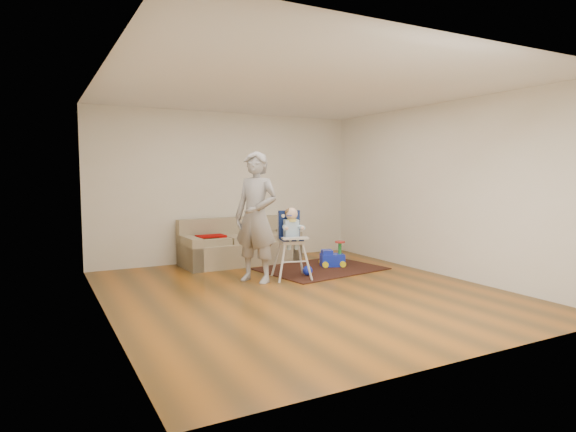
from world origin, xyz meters
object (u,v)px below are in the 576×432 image
side_table (200,252)px  ride_on_toy (332,254)px  adult (256,217)px  toy_ball (308,271)px  sofa (240,241)px  high_chair (291,244)px

side_table → ride_on_toy: 2.28m
ride_on_toy → adult: bearing=-146.0°
toy_ball → sofa: bearing=108.7°
adult → high_chair: bearing=51.2°
sofa → high_chair: bearing=-84.3°
sofa → side_table: sofa is taller
high_chair → adult: bearing=-172.3°
sofa → side_table: size_ratio=4.04×
side_table → adult: bearing=-75.3°
toy_ball → high_chair: (-0.29, -0.01, 0.43)m
toy_ball → ride_on_toy: bearing=31.3°
sofa → high_chair: high_chair is taller
toy_ball → side_table: bearing=128.8°
adult → ride_on_toy: bearing=71.5°
side_table → toy_ball: side_table is taller
side_table → adult: adult is taller
high_chair → ride_on_toy: bearing=37.8°
adult → side_table: bearing=161.8°
side_table → high_chair: bearing=-58.5°
sofa → ride_on_toy: size_ratio=4.85×
ride_on_toy → toy_ball: bearing=-129.0°
ride_on_toy → toy_ball: 0.90m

